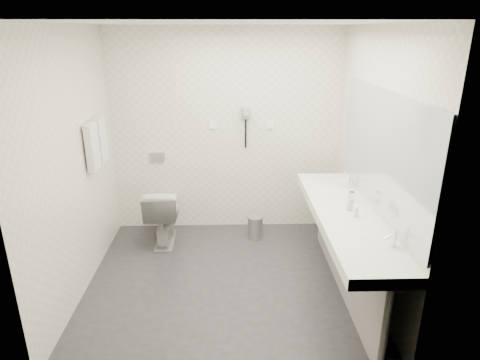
{
  "coord_description": "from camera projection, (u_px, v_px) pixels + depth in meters",
  "views": [
    {
      "loc": [
        0.04,
        -3.71,
        2.45
      ],
      "look_at": [
        0.15,
        0.15,
        1.05
      ],
      "focal_mm": 31.16,
      "sensor_mm": 36.0,
      "label": 1
    }
  ],
  "objects": [
    {
      "name": "floor",
      "position": [
        226.0,
        280.0,
        4.32
      ],
      "size": [
        2.8,
        2.8,
        0.0
      ],
      "primitive_type": "plane",
      "color": "#28272C",
      "rests_on": "ground"
    },
    {
      "name": "ceiling",
      "position": [
        223.0,
        23.0,
        3.46
      ],
      "size": [
        2.8,
        2.8,
        0.0
      ],
      "primitive_type": "plane",
      "rotation": [
        3.14,
        0.0,
        0.0
      ],
      "color": "white",
      "rests_on": "wall_back"
    },
    {
      "name": "wall_back",
      "position": [
        225.0,
        133.0,
        5.11
      ],
      "size": [
        2.8,
        0.0,
        2.8
      ],
      "primitive_type": "plane",
      "rotation": [
        1.57,
        0.0,
        0.0
      ],
      "color": "silver",
      "rests_on": "floor"
    },
    {
      "name": "wall_front",
      "position": [
        223.0,
        228.0,
        2.67
      ],
      "size": [
        2.8,
        0.0,
        2.8
      ],
      "primitive_type": "plane",
      "rotation": [
        -1.57,
        0.0,
        0.0
      ],
      "color": "silver",
      "rests_on": "floor"
    },
    {
      "name": "wall_left",
      "position": [
        73.0,
        167.0,
        3.85
      ],
      "size": [
        0.0,
        2.6,
        2.6
      ],
      "primitive_type": "plane",
      "rotation": [
        1.57,
        0.0,
        1.57
      ],
      "color": "silver",
      "rests_on": "floor"
    },
    {
      "name": "wall_right",
      "position": [
        373.0,
        164.0,
        3.93
      ],
      "size": [
        0.0,
        2.6,
        2.6
      ],
      "primitive_type": "plane",
      "rotation": [
        1.57,
        0.0,
        -1.57
      ],
      "color": "silver",
      "rests_on": "floor"
    },
    {
      "name": "vanity_counter",
      "position": [
        345.0,
        217.0,
        3.89
      ],
      "size": [
        0.55,
        2.2,
        0.1
      ],
      "primitive_type": "cube",
      "color": "white",
      "rests_on": "floor"
    },
    {
      "name": "vanity_panel",
      "position": [
        344.0,
        257.0,
        4.03
      ],
      "size": [
        0.03,
        2.15,
        0.75
      ],
      "primitive_type": "cube",
      "color": "gray",
      "rests_on": "floor"
    },
    {
      "name": "vanity_post_near",
      "position": [
        385.0,
        329.0,
        3.05
      ],
      "size": [
        0.06,
        0.06,
        0.75
      ],
      "primitive_type": "cylinder",
      "color": "silver",
      "rests_on": "floor"
    },
    {
      "name": "vanity_post_far",
      "position": [
        324.0,
        212.0,
        5.01
      ],
      "size": [
        0.06,
        0.06,
        0.75
      ],
      "primitive_type": "cylinder",
      "color": "silver",
      "rests_on": "floor"
    },
    {
      "name": "mirror",
      "position": [
        381.0,
        150.0,
        3.67
      ],
      "size": [
        0.02,
        2.2,
        1.05
      ],
      "primitive_type": "cube",
      "color": "#B2BCC6",
      "rests_on": "wall_right"
    },
    {
      "name": "basin_near",
      "position": [
        368.0,
        248.0,
        3.26
      ],
      "size": [
        0.4,
        0.31,
        0.05
      ],
      "primitive_type": "ellipsoid",
      "color": "white",
      "rests_on": "vanity_counter"
    },
    {
      "name": "basin_far",
      "position": [
        330.0,
        188.0,
        4.48
      ],
      "size": [
        0.4,
        0.31,
        0.05
      ],
      "primitive_type": "ellipsoid",
      "color": "white",
      "rests_on": "vanity_counter"
    },
    {
      "name": "faucet_near",
      "position": [
        394.0,
        237.0,
        3.24
      ],
      "size": [
        0.04,
        0.04,
        0.15
      ],
      "primitive_type": "cylinder",
      "color": "silver",
      "rests_on": "vanity_counter"
    },
    {
      "name": "faucet_far",
      "position": [
        348.0,
        180.0,
        4.46
      ],
      "size": [
        0.04,
        0.04,
        0.15
      ],
      "primitive_type": "cylinder",
      "color": "silver",
      "rests_on": "vanity_counter"
    },
    {
      "name": "soap_bottle_a",
      "position": [
        350.0,
        205.0,
        3.89
      ],
      "size": [
        0.06,
        0.06,
        0.11
      ],
      "primitive_type": "imported",
      "rotation": [
        0.0,
        0.0,
        0.12
      ],
      "color": "silver",
      "rests_on": "vanity_counter"
    },
    {
      "name": "soap_bottle_c",
      "position": [
        356.0,
        212.0,
        3.75
      ],
      "size": [
        0.05,
        0.05,
        0.11
      ],
      "primitive_type": "imported",
      "rotation": [
        0.0,
        0.0,
        -0.16
      ],
      "color": "silver",
      "rests_on": "vanity_counter"
    },
    {
      "name": "glass_left",
      "position": [
        351.0,
        197.0,
        4.09
      ],
      "size": [
        0.06,
        0.06,
        0.1
      ],
      "primitive_type": "cylinder",
      "rotation": [
        0.0,
        0.0,
        0.03
      ],
      "color": "silver",
      "rests_on": "vanity_counter"
    },
    {
      "name": "toilet",
      "position": [
        163.0,
        214.0,
        5.0
      ],
      "size": [
        0.41,
        0.71,
        0.71
      ],
      "primitive_type": "imported",
      "rotation": [
        0.0,
        0.0,
        3.16
      ],
      "color": "white",
      "rests_on": "floor"
    },
    {
      "name": "flush_plate",
      "position": [
        157.0,
        157.0,
        5.18
      ],
      "size": [
        0.18,
        0.02,
        0.12
      ],
      "primitive_type": "cube",
      "color": "#B2B5BA",
      "rests_on": "wall_back"
    },
    {
      "name": "pedal_bin",
      "position": [
        255.0,
        227.0,
        5.17
      ],
      "size": [
        0.21,
        0.21,
        0.26
      ],
      "primitive_type": "cylinder",
      "rotation": [
        0.0,
        0.0,
        -0.09
      ],
      "color": "#B2B5BA",
      "rests_on": "floor"
    },
    {
      "name": "bin_lid",
      "position": [
        255.0,
        217.0,
        5.12
      ],
      "size": [
        0.19,
        0.19,
        0.02
      ],
      "primitive_type": "cylinder",
      "color": "#B2B5BA",
      "rests_on": "pedal_bin"
    },
    {
      "name": "towel_rail",
      "position": [
        93.0,
        122.0,
        4.27
      ],
      "size": [
        0.02,
        0.62,
        0.02
      ],
      "primitive_type": "cylinder",
      "rotation": [
        1.57,
        0.0,
        0.0
      ],
      "color": "silver",
      "rests_on": "wall_left"
    },
    {
      "name": "towel_near",
      "position": [
        92.0,
        147.0,
        4.21
      ],
      "size": [
        0.07,
        0.24,
        0.48
      ],
      "primitive_type": "cube",
      "color": "silver",
      "rests_on": "towel_rail"
    },
    {
      "name": "towel_far",
      "position": [
        100.0,
        140.0,
        4.48
      ],
      "size": [
        0.07,
        0.24,
        0.48
      ],
      "primitive_type": "cube",
      "color": "silver",
      "rests_on": "towel_rail"
    },
    {
      "name": "dryer_cradle",
      "position": [
        246.0,
        113.0,
        5.0
      ],
      "size": [
        0.1,
        0.04,
        0.14
      ],
      "primitive_type": "cube",
      "color": "#959399",
      "rests_on": "wall_back"
    },
    {
      "name": "dryer_barrel",
      "position": [
        246.0,
        112.0,
        4.93
      ],
      "size": [
        0.08,
        0.14,
        0.08
      ],
      "primitive_type": "cylinder",
      "rotation": [
        1.57,
        0.0,
        0.0
      ],
      "color": "#959399",
      "rests_on": "dryer_cradle"
    },
    {
      "name": "dryer_cord",
      "position": [
        246.0,
        134.0,
        5.08
      ],
      "size": [
        0.02,
        0.02,
        0.35
      ],
      "primitive_type": "cylinder",
      "color": "black",
      "rests_on": "dryer_cradle"
    },
    {
      "name": "switch_plate_a",
      "position": [
        213.0,
        125.0,
        5.06
      ],
      "size": [
        0.09,
        0.02,
        0.09
      ],
      "primitive_type": "cube",
      "color": "white",
      "rests_on": "wall_back"
    },
    {
      "name": "switch_plate_b",
      "position": [
        270.0,
        125.0,
        5.08
      ],
      "size": [
        0.09,
        0.02,
        0.09
      ],
      "primitive_type": "cube",
      "color": "white",
      "rests_on": "wall_back"
    }
  ]
}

